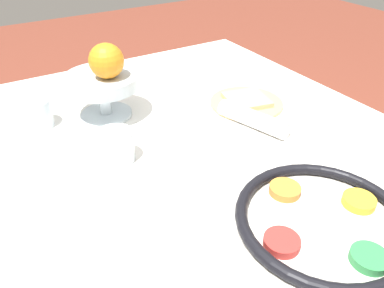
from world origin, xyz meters
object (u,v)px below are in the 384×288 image
fruit_stand (103,86)px  bread_plate (246,102)px  orange_fruit (106,61)px  cup_mid (116,146)px  napkin_roll (253,119)px  seder_plate (322,221)px  cup_near (35,114)px

fruit_stand → bread_plate: bearing=-111.7°
orange_fruit → cup_mid: bearing=161.2°
fruit_stand → cup_mid: fruit_stand is taller
bread_plate → napkin_roll: bearing=149.4°
seder_plate → cup_near: cup_near is taller
bread_plate → cup_near: (0.17, 0.48, 0.03)m
orange_fruit → bread_plate: bearing=-108.7°
fruit_stand → napkin_roll: size_ratio=0.96×
bread_plate → cup_mid: size_ratio=2.58×
cup_mid → napkin_roll: bearing=-96.7°
seder_plate → fruit_stand: 0.56m
seder_plate → fruit_stand: fruit_stand is taller
orange_fruit → napkin_roll: bearing=-127.3°
cup_mid → bread_plate: bearing=-81.6°
fruit_stand → cup_mid: size_ratio=2.40×
napkin_roll → seder_plate: bearing=160.8°
seder_plate → napkin_roll: size_ratio=1.56×
fruit_stand → napkin_roll: (-0.22, -0.27, -0.06)m
cup_near → orange_fruit: bearing=-109.2°
orange_fruit → bread_plate: (-0.11, -0.32, -0.14)m
seder_plate → bread_plate: (0.40, -0.16, -0.01)m
seder_plate → cup_near: size_ratio=3.89×
seder_plate → bread_plate: bearing=-22.0°
orange_fruit → bread_plate: size_ratio=0.42×
napkin_roll → cup_near: (0.26, 0.43, 0.01)m
bread_plate → cup_mid: (-0.06, 0.38, 0.03)m
seder_plate → orange_fruit: 0.55m
orange_fruit → napkin_roll: size_ratio=0.43×
seder_plate → cup_mid: (0.35, 0.21, 0.02)m
bread_plate → fruit_stand: bearing=68.3°
orange_fruit → bread_plate: orange_fruit is taller
seder_plate → fruit_stand: size_ratio=1.62×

